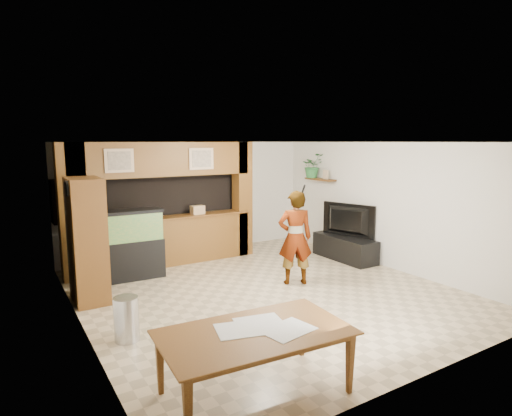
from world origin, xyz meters
TOP-DOWN VIEW (x-y plane):
  - floor at (0.00, 0.00)m, footprint 6.50×6.50m
  - ceiling at (0.00, 0.00)m, footprint 6.50×6.50m
  - wall_back at (0.00, 3.25)m, footprint 6.00×0.00m
  - wall_left at (-3.00, 0.00)m, footprint 0.00×6.50m
  - wall_right at (3.00, 0.00)m, footprint 0.00×6.50m
  - partition at (-0.95, 2.64)m, footprint 4.20×0.99m
  - wall_clock at (-2.97, 1.00)m, footprint 0.05×0.25m
  - wall_shelf at (2.85, 1.95)m, footprint 0.25×0.90m
  - pantry_cabinet at (-2.70, 1.16)m, footprint 0.51×0.83m
  - trash_can at (-2.57, -0.61)m, footprint 0.32×0.32m
  - aquarium at (-1.79, 1.95)m, footprint 1.21×0.45m
  - tv_stand at (2.65, 0.82)m, footprint 0.57×1.55m
  - television at (2.65, 0.82)m, footprint 0.53×1.26m
  - photo_frame at (2.85, 1.75)m, footprint 0.03×0.17m
  - potted_plant at (2.82, 2.23)m, footprint 0.56×0.49m
  - person at (0.71, 0.09)m, footprint 0.75×0.64m
  - microphone at (0.76, -0.07)m, footprint 0.04×0.10m
  - dining_table at (-1.76, -2.57)m, footprint 2.03×1.23m
  - newspaper_a at (-1.46, -2.68)m, footprint 0.59×0.47m
  - newspaper_b at (-1.84, -2.43)m, footprint 0.64×0.53m
  - newspaper_c at (-1.61, -2.37)m, footprint 0.56×0.46m
  - counter_box at (-0.18, 2.45)m, footprint 0.30×0.21m

SIDE VIEW (x-z plane):
  - floor at x=0.00m, z-range 0.00..0.00m
  - tv_stand at x=2.65m, z-range 0.00..0.52m
  - trash_can at x=-2.57m, z-range 0.00..0.59m
  - dining_table at x=-1.76m, z-range 0.00..0.69m
  - aquarium at x=-1.79m, z-range -0.01..1.32m
  - newspaper_a at x=-1.46m, z-range 0.69..0.70m
  - newspaper_c at x=-1.61m, z-range 0.69..0.70m
  - newspaper_b at x=-1.84m, z-range 0.69..0.70m
  - person at x=0.71m, z-range 0.00..1.74m
  - television at x=2.65m, z-range 0.52..1.25m
  - pantry_cabinet at x=-2.70m, z-range 0.00..2.04m
  - counter_box at x=-0.18m, z-range 1.04..1.23m
  - wall_back at x=0.00m, z-range -1.70..4.30m
  - wall_left at x=-3.00m, z-range -1.95..4.55m
  - wall_right at x=3.00m, z-range -1.95..4.55m
  - partition at x=-0.95m, z-range 0.01..2.61m
  - wall_shelf at x=2.85m, z-range 1.68..1.72m
  - microphone at x=0.76m, z-range 1.70..1.86m
  - photo_frame at x=2.85m, z-range 1.72..1.94m
  - wall_clock at x=-2.97m, z-range 1.77..2.02m
  - potted_plant at x=2.82m, z-range 1.72..2.32m
  - ceiling at x=0.00m, z-range 2.60..2.60m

